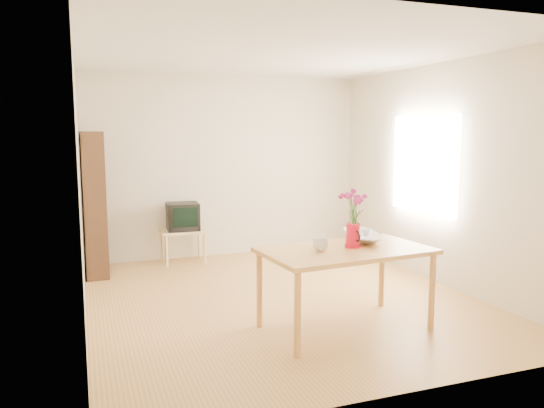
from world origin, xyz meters
name	(u,v)px	position (x,y,z in m)	size (l,w,h in m)	color
room	(284,179)	(0.03, 0.00, 1.30)	(4.50, 4.50, 4.50)	#AD7A3D
table	(346,257)	(0.24, -1.01, 0.68)	(1.58, 1.01, 0.75)	#C38642
tv_stand	(183,235)	(-0.70, 1.97, 0.39)	(0.60, 0.45, 0.46)	#D9B77A
bookshelf	(94,209)	(-1.85, 1.75, 0.84)	(0.28, 0.70, 1.80)	#321D10
pitcher	(353,236)	(0.33, -0.97, 0.85)	(0.15, 0.22, 0.22)	red
flowers	(354,205)	(0.33, -0.97, 1.14)	(0.25, 0.25, 0.36)	#CF308B
mug	(321,245)	(-0.02, -1.02, 0.80)	(0.13, 0.13, 0.10)	white
bowl	(363,219)	(0.57, -0.72, 0.96)	(0.44, 0.44, 0.42)	white
teacup_a	(359,223)	(0.53, -0.72, 0.92)	(0.07, 0.07, 0.06)	white
teacup_b	(366,223)	(0.62, -0.70, 0.91)	(0.06, 0.06, 0.06)	white
television	(182,216)	(-0.70, 1.98, 0.65)	(0.45, 0.42, 0.37)	black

